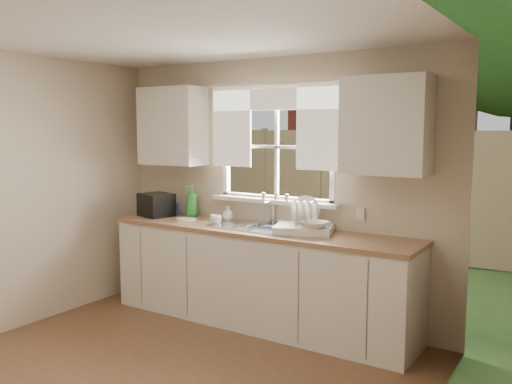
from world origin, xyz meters
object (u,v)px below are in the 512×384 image
Objects in this scene: cup at (216,219)px; black_appliance at (156,205)px; soap_bottle_a at (192,201)px; dish_rack at (304,225)px.

black_appliance is at bearing 174.42° from cup.
soap_bottle_a is 1.01× the size of black_appliance.
soap_bottle_a is 2.99× the size of cup.
cup is (-0.92, -0.08, -0.02)m from dish_rack.
dish_rack reaches higher than black_appliance.
cup is 0.82m from black_appliance.
soap_bottle_a reaches higher than dish_rack.
dish_rack is 5.38× the size of cup.
black_appliance is (-0.82, 0.05, 0.08)m from cup.
soap_bottle_a is (-1.39, 0.13, 0.10)m from dish_rack.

